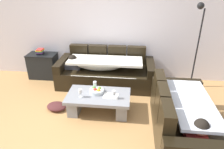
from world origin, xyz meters
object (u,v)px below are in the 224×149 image
fruit_bowl (97,91)px  couch_near_window (183,119)px  couch_along_wall (104,72)px  wine_glass_near_right (114,93)px  wine_glass_near_left (80,92)px  book_stack_on_cabinet (40,51)px  floor_lamp (196,42)px  coffee_table (99,101)px  wine_glass_far_back (95,84)px  crumpled_garment (57,106)px  open_magazine (111,96)px  side_cabinet (43,66)px

fruit_bowl → couch_near_window: bearing=-21.6°
couch_along_wall → wine_glass_near_right: couch_along_wall is taller
couch_near_window → wine_glass_near_left: couch_near_window is taller
book_stack_on_cabinet → floor_lamp: size_ratio=0.10×
couch_near_window → fruit_bowl: (-1.51, 0.60, 0.09)m
coffee_table → fruit_bowl: (-0.05, 0.08, 0.18)m
coffee_table → wine_glass_far_back: wine_glass_far_back is taller
couch_near_window → wine_glass_near_left: size_ratio=11.13×
wine_glass_far_back → fruit_bowl: bearing=-67.4°
couch_along_wall → crumpled_garment: size_ratio=5.67×
coffee_table → wine_glass_near_left: (-0.32, -0.12, 0.26)m
couch_along_wall → open_magazine: 1.20m
wine_glass_far_back → floor_lamp: 2.38m
wine_glass_far_back → open_magazine: wine_glass_far_back is taller
wine_glass_far_back → floor_lamp: floor_lamp is taller
wine_glass_near_right → open_magazine: wine_glass_near_right is taller
wine_glass_near_right → wine_glass_far_back: bearing=142.2°
book_stack_on_cabinet → crumpled_garment: size_ratio=0.50×
fruit_bowl → wine_glass_near_right: size_ratio=1.69×
couch_along_wall → wine_glass_far_back: couch_along_wall is taller
coffee_table → couch_along_wall: bearing=92.3°
book_stack_on_cabinet → fruit_bowl: bearing=-37.9°
fruit_bowl → book_stack_on_cabinet: (-1.66, 1.29, 0.29)m
book_stack_on_cabinet → couch_near_window: bearing=-30.8°
open_magazine → floor_lamp: bearing=37.9°
open_magazine → wine_glass_far_back: bearing=147.5°
coffee_table → wine_glass_near_left: size_ratio=7.23×
crumpled_garment → floor_lamp: bearing=23.0°
couch_along_wall → book_stack_on_cabinet: size_ratio=11.30×
wine_glass_far_back → side_cabinet: (-1.58, 1.15, -0.17)m
coffee_table → couch_near_window: bearing=-19.6°
couch_near_window → open_magazine: size_ratio=6.60×
fruit_bowl → crumpled_garment: bearing=-173.5°
side_cabinet → coffee_table: bearing=-39.0°
couch_along_wall → fruit_bowl: size_ratio=8.11×
couch_near_window → fruit_bowl: size_ratio=6.60×
wine_glass_near_left → book_stack_on_cabinet: book_stack_on_cabinet is taller
couch_near_window → fruit_bowl: couch_near_window is taller
book_stack_on_cabinet → crumpled_garment: 1.75m
couch_along_wall → side_cabinet: (-1.64, 0.23, -0.01)m
couch_along_wall → crumpled_garment: bearing=-125.0°
crumpled_garment → wine_glass_far_back: bearing=16.9°
wine_glass_far_back → wine_glass_near_left: bearing=-122.7°
couch_along_wall → fruit_bowl: couch_along_wall is taller
couch_near_window → side_cabinet: couch_near_window is taller
floor_lamp → crumpled_garment: floor_lamp is taller
wine_glass_near_left → wine_glass_far_back: size_ratio=1.00×
coffee_table → side_cabinet: (-1.68, 1.36, 0.08)m
open_magazine → side_cabinet: 2.37m
wine_glass_near_left → wine_glass_near_right: (0.62, 0.02, 0.00)m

